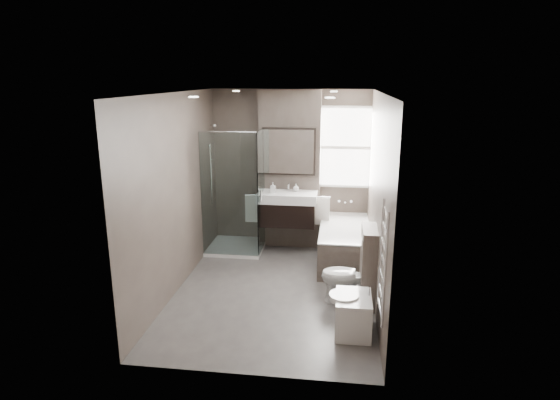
% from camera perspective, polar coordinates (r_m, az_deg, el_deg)
% --- Properties ---
extents(room, '(2.70, 3.90, 2.70)m').
position_cam_1_polar(room, '(6.01, -0.65, 0.45)').
color(room, '#4F4B49').
rests_on(room, ground).
extents(vanity_pier, '(1.00, 0.25, 2.60)m').
position_cam_1_polar(vanity_pier, '(7.73, 1.20, 3.70)').
color(vanity_pier, '#4F453E').
rests_on(vanity_pier, ground).
extents(vanity, '(0.95, 0.47, 0.66)m').
position_cam_1_polar(vanity, '(7.52, 0.89, -1.00)').
color(vanity, black).
rests_on(vanity, vanity_pier).
extents(mirror_cabinet, '(0.86, 0.08, 0.76)m').
position_cam_1_polar(mirror_cabinet, '(7.51, 1.08, 5.93)').
color(mirror_cabinet, black).
rests_on(mirror_cabinet, vanity_pier).
extents(towel_left, '(0.24, 0.06, 0.44)m').
position_cam_1_polar(towel_left, '(7.59, -3.33, -1.04)').
color(towel_left, silver).
rests_on(towel_left, vanity_pier).
extents(towel_right, '(0.24, 0.06, 0.44)m').
position_cam_1_polar(towel_right, '(7.47, 5.14, -1.34)').
color(towel_right, silver).
rests_on(towel_right, vanity_pier).
extents(shower_enclosure, '(0.90, 0.90, 2.00)m').
position_cam_1_polar(shower_enclosure, '(7.64, -4.80, -2.75)').
color(shower_enclosure, white).
rests_on(shower_enclosure, ground).
extents(bathtub, '(0.75, 1.60, 0.57)m').
position_cam_1_polar(bathtub, '(7.30, 7.84, -5.15)').
color(bathtub, '#4F453E').
rests_on(bathtub, ground).
extents(window, '(0.98, 0.06, 1.33)m').
position_cam_1_polar(window, '(7.72, 8.00, 6.37)').
color(window, white).
rests_on(window, room).
extents(toilet, '(0.69, 0.41, 0.69)m').
position_cam_1_polar(toilet, '(6.04, 8.32, -9.22)').
color(toilet, white).
rests_on(toilet, ground).
extents(cistern_box, '(0.19, 0.55, 1.00)m').
position_cam_1_polar(cistern_box, '(5.98, 10.69, -7.96)').
color(cistern_box, '#4F453E').
rests_on(cistern_box, ground).
extents(bidet, '(0.47, 0.55, 0.56)m').
position_cam_1_polar(bidet, '(5.43, 8.83, -13.49)').
color(bidet, white).
rests_on(bidet, ground).
extents(towel_radiator, '(0.03, 0.49, 1.10)m').
position_cam_1_polar(towel_radiator, '(4.51, 12.46, -7.32)').
color(towel_radiator, silver).
rests_on(towel_radiator, room).
extents(soap_bottle_a, '(0.07, 0.08, 0.17)m').
position_cam_1_polar(soap_bottle_a, '(7.44, -0.88, 1.54)').
color(soap_bottle_a, white).
rests_on(soap_bottle_a, vanity).
extents(soap_bottle_b, '(0.10, 0.10, 0.13)m').
position_cam_1_polar(soap_bottle_b, '(7.52, 1.96, 1.53)').
color(soap_bottle_b, white).
rests_on(soap_bottle_b, vanity).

